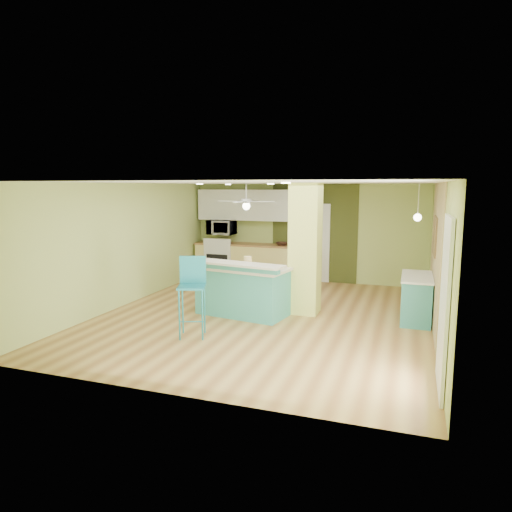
% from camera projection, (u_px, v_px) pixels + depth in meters
% --- Properties ---
extents(floor, '(6.00, 7.00, 0.01)m').
position_uv_depth(floor, '(265.00, 316.00, 8.65)').
color(floor, olive).
rests_on(floor, ground).
extents(ceiling, '(6.00, 7.00, 0.01)m').
position_uv_depth(ceiling, '(265.00, 182.00, 8.27)').
color(ceiling, white).
rests_on(ceiling, wall_back).
extents(wall_back, '(6.00, 0.01, 2.50)m').
position_uv_depth(wall_back, '(307.00, 233.00, 11.74)').
color(wall_back, '#B0C268').
rests_on(wall_back, floor).
extents(wall_front, '(6.00, 0.01, 2.50)m').
position_uv_depth(wall_front, '(171.00, 292.00, 5.18)').
color(wall_front, '#B0C268').
rests_on(wall_front, floor).
extents(wall_left, '(0.01, 7.00, 2.50)m').
position_uv_depth(wall_left, '(127.00, 244.00, 9.42)').
color(wall_left, '#B0C268').
rests_on(wall_left, floor).
extents(wall_right, '(0.01, 7.00, 2.50)m').
position_uv_depth(wall_right, '(439.00, 259.00, 7.50)').
color(wall_right, '#B0C268').
rests_on(wall_right, floor).
extents(wood_panel, '(0.02, 3.40, 2.50)m').
position_uv_depth(wood_panel, '(436.00, 254.00, 8.06)').
color(wood_panel, '#998357').
rests_on(wood_panel, floor).
extents(olive_accent, '(2.20, 0.02, 2.50)m').
position_uv_depth(olive_accent, '(314.00, 233.00, 11.66)').
color(olive_accent, '#41481C').
rests_on(olive_accent, floor).
extents(interior_door, '(0.82, 0.05, 2.00)m').
position_uv_depth(interior_door, '(314.00, 243.00, 11.67)').
color(interior_door, white).
rests_on(interior_door, floor).
extents(french_door, '(0.04, 1.08, 2.10)m').
position_uv_depth(french_door, '(444.00, 305.00, 5.39)').
color(french_door, white).
rests_on(french_door, floor).
extents(column, '(0.55, 0.55, 2.50)m').
position_uv_depth(column, '(305.00, 249.00, 8.72)').
color(column, '#D6E168').
rests_on(column, floor).
extents(kitchen_run, '(3.25, 0.63, 0.94)m').
position_uv_depth(kitchen_run, '(255.00, 262.00, 11.99)').
color(kitchen_run, '#E5D178').
rests_on(kitchen_run, floor).
extents(stove, '(0.76, 0.66, 1.08)m').
position_uv_depth(stove, '(222.00, 260.00, 12.28)').
color(stove, silver).
rests_on(stove, floor).
extents(upper_cabinets, '(3.20, 0.34, 0.80)m').
position_uv_depth(upper_cabinets, '(257.00, 205.00, 11.88)').
color(upper_cabinets, silver).
rests_on(upper_cabinets, wall_back).
extents(microwave, '(0.70, 0.48, 0.39)m').
position_uv_depth(microwave, '(221.00, 227.00, 12.16)').
color(microwave, white).
rests_on(microwave, wall_back).
extents(ceiling_fan, '(1.41, 1.41, 0.61)m').
position_uv_depth(ceiling_fan, '(246.00, 202.00, 10.56)').
color(ceiling_fan, silver).
rests_on(ceiling_fan, ceiling).
extents(pendant_lamp, '(0.14, 0.14, 0.69)m').
position_uv_depth(pendant_lamp, '(418.00, 217.00, 8.21)').
color(pendant_lamp, white).
rests_on(pendant_lamp, ceiling).
extents(wall_decor, '(0.03, 0.90, 0.70)m').
position_uv_depth(wall_decor, '(435.00, 236.00, 8.21)').
color(wall_decor, brown).
rests_on(wall_decor, wood_panel).
extents(peninsula, '(2.04, 1.35, 1.07)m').
position_uv_depth(peninsula, '(243.00, 289.00, 8.69)').
color(peninsula, teal).
rests_on(peninsula, floor).
extents(bar_stool, '(0.55, 0.55, 1.31)m').
position_uv_depth(bar_stool, '(192.00, 283.00, 7.42)').
color(bar_stool, teal).
rests_on(bar_stool, floor).
extents(side_counter, '(0.54, 1.28, 0.82)m').
position_uv_depth(side_counter, '(416.00, 298.00, 8.34)').
color(side_counter, teal).
rests_on(side_counter, floor).
extents(fruit_bowl, '(0.34, 0.34, 0.08)m').
position_uv_depth(fruit_bowl, '(282.00, 244.00, 11.66)').
color(fruit_bowl, '#331C14').
rests_on(fruit_bowl, kitchen_run).
extents(canister, '(0.15, 0.15, 0.18)m').
position_uv_depth(canister, '(248.00, 261.00, 8.71)').
color(canister, gold).
rests_on(canister, peninsula).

